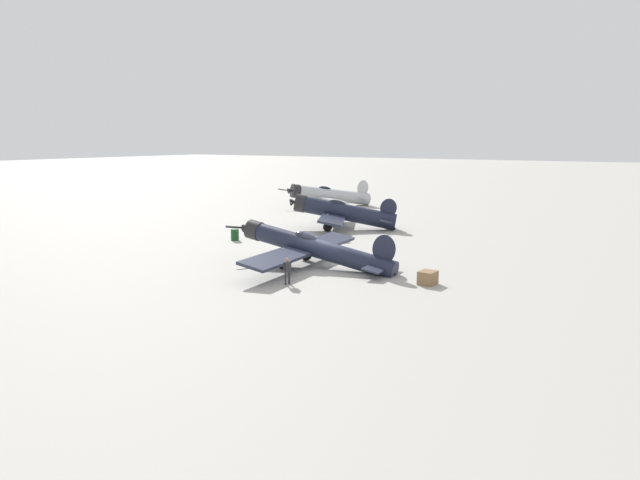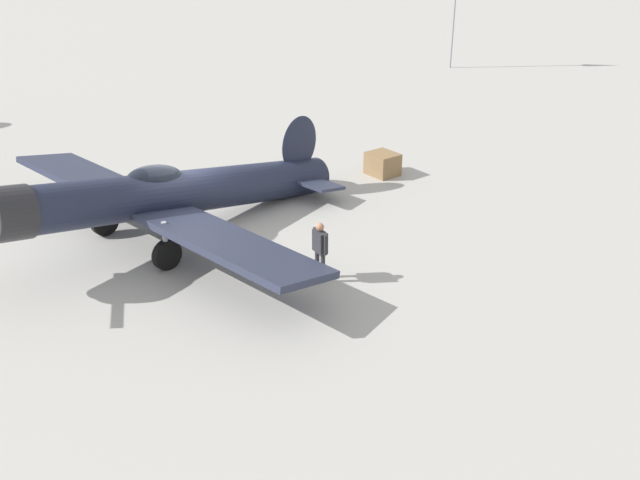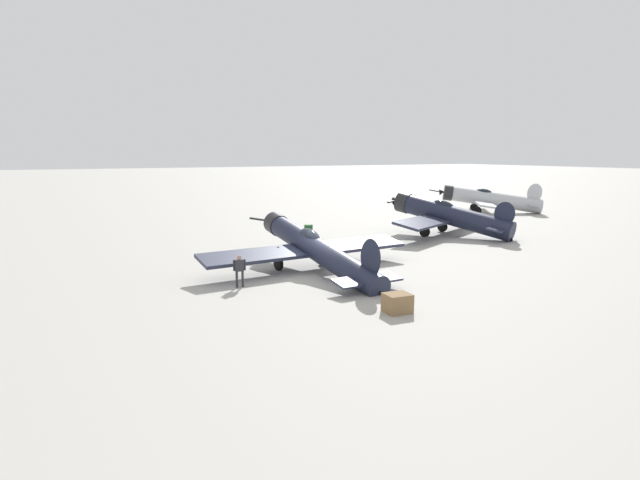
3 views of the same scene
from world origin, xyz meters
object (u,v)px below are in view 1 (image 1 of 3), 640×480
(airplane_foreground, at_px, (313,248))
(airplane_far_line, at_px, (328,195))
(ground_crew_mechanic, at_px, (287,268))
(fuel_drum, at_px, (235,235))
(airplane_mid_apron, at_px, (341,212))
(equipment_crate, at_px, (428,278))

(airplane_foreground, distance_m, airplane_far_line, 33.36)
(airplane_far_line, bearing_deg, ground_crew_mechanic, 64.93)
(ground_crew_mechanic, relative_size, fuel_drum, 1.66)
(ground_crew_mechanic, bearing_deg, airplane_mid_apron, -57.11)
(airplane_foreground, relative_size, equipment_crate, 11.31)
(airplane_mid_apron, distance_m, equipment_crate, 20.85)
(ground_crew_mechanic, bearing_deg, fuel_drum, -27.24)
(airplane_far_line, distance_m, ground_crew_mechanic, 38.07)
(airplane_far_line, bearing_deg, airplane_foreground, 66.69)
(equipment_crate, bearing_deg, fuel_drum, -106.35)
(airplane_foreground, relative_size, fuel_drum, 13.13)
(ground_crew_mechanic, xyz_separation_m, fuel_drum, (-9.68, -11.90, -0.47))
(airplane_foreground, distance_m, equipment_crate, 8.08)
(airplane_far_line, bearing_deg, fuel_drum, 50.55)
(airplane_foreground, bearing_deg, airplane_mid_apron, -70.73)
(airplane_far_line, height_order, ground_crew_mechanic, airplane_far_line)
(equipment_crate, height_order, fuel_drum, fuel_drum)
(airplane_far_line, relative_size, equipment_crate, 9.23)
(airplane_mid_apron, xyz_separation_m, equipment_crate, (15.20, 14.22, -1.20))
(ground_crew_mechanic, bearing_deg, airplane_far_line, -50.90)
(equipment_crate, bearing_deg, airplane_far_line, -140.81)
(airplane_foreground, relative_size, airplane_mid_apron, 1.04)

